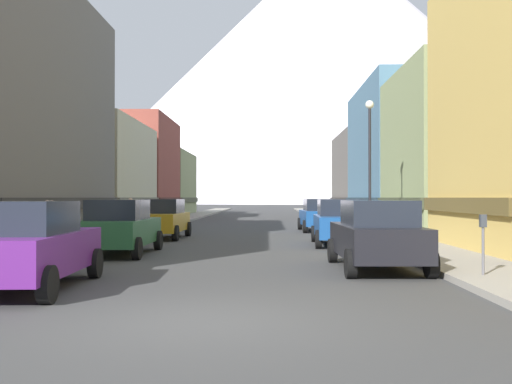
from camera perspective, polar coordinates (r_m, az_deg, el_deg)
The scene contains 22 objects.
ground_plane at distance 8.94m, azimuth -5.59°, elevation -12.50°, with size 400.00×400.00×0.00m, color #3B3B3B.
sidewalk_left at distance 44.32m, azimuth -8.21°, elevation -2.84°, with size 2.50×100.00×0.15m, color gray.
sidewalk_right at distance 44.03m, azimuth 8.08°, elevation -2.85°, with size 2.50×100.00×0.15m, color gray.
storefront_left_2 at distance 40.43m, azimuth -16.13°, elevation 1.55°, with size 7.38×11.64×6.88m.
storefront_left_3 at distance 52.00m, azimuth -12.15°, elevation 2.06°, with size 7.35×11.12×8.72m.
storefront_left_4 at distance 63.70m, azimuth -9.44°, elevation 0.69°, with size 6.90×12.42×6.68m.
storefront_right_2 at distance 31.19m, azimuth 21.10°, elevation 3.40°, with size 8.50×9.57×8.25m.
storefront_right_3 at distance 42.68m, azimuth 15.95°, elevation 3.26°, with size 8.98×13.66×9.67m.
storefront_right_4 at distance 55.10m, azimuth 11.17°, elevation 1.40°, with size 6.32×12.17×7.71m.
car_left_0 at distance 12.63m, azimuth -21.35°, elevation -4.83°, with size 2.24×4.48×1.78m.
car_left_1 at distance 19.53m, azimuth -13.11°, elevation -3.32°, with size 2.08×4.41×1.78m.
car_left_2 at distance 26.91m, azimuth -9.10°, elevation -2.56°, with size 2.16×4.44×1.78m.
car_right_0 at distance 15.32m, azimuth 11.68°, elevation -4.09°, with size 2.13×4.43×1.78m.
car_right_1 at distance 23.08m, azimuth 8.15°, elevation -2.90°, with size 2.17×4.45×1.78m.
car_right_2 at distance 32.32m, azimuth 6.17°, elevation -2.23°, with size 2.19×4.46×1.78m.
parking_meter_near at distance 13.82m, azimuth 21.23°, elevation -3.98°, with size 0.14×0.10×1.33m.
potted_plant_0 at distance 26.99m, azimuth -16.09°, elevation -3.16°, with size 0.53×0.53×0.82m.
pedestrian_0 at distance 20.44m, azimuth -19.66°, elevation -3.20°, with size 0.36×0.36×1.62m.
pedestrian_1 at distance 31.49m, azimuth -12.13°, elevation -2.21°, with size 0.36×0.36×1.68m.
pedestrian_2 at distance 20.81m, azimuth -19.27°, elevation -3.16°, with size 0.36×0.36×1.61m.
streetlamp_right at distance 25.54m, azimuth 11.01°, elevation 4.26°, with size 0.36×0.36×5.86m.
mountain_backdrop at distance 276.68m, azimuth 7.28°, elevation 11.91°, with size 240.18×240.18×123.02m, color silver.
Camera 1 is at (1.04, -8.68, 1.85)m, focal length 41.10 mm.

